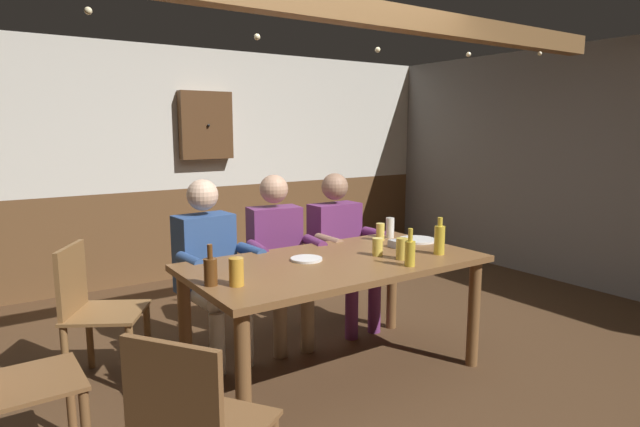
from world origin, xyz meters
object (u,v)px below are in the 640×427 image
Objects in this scene: dining_table at (335,275)px; person_0 at (210,261)px; person_2 at (340,243)px; bottle_2 at (211,270)px; condiment_caddy at (400,243)px; wall_dart_cabinet at (206,125)px; pint_glass_0 at (380,232)px; plate_1 at (417,240)px; bottle_0 at (410,252)px; plate_0 at (306,259)px; pint_glass_3 at (378,247)px; pint_glass_1 at (236,272)px; chair_empty_far_end at (8,382)px; pint_glass_4 at (390,228)px; pint_glass_2 at (402,249)px; chair_empty_near_right at (93,309)px; bottle_1 at (439,239)px; person_1 at (278,251)px.

dining_table is 1.49× the size of person_0.
person_2 is 1.63m from bottle_2.
wall_dart_cabinet is (-0.34, 2.63, 0.82)m from condiment_caddy.
pint_glass_0 is 0.18× the size of wall_dart_cabinet.
plate_1 is 1.20× the size of bottle_0.
wall_dart_cabinet reaches higher than condiment_caddy.
wall_dart_cabinet is (0.40, 2.59, 0.84)m from plate_0.
dining_table is 15.98× the size of pint_glass_3.
pint_glass_1 is at bearing 32.36° from person_2.
person_0 reaches higher than plate_1.
person_0 is 6.20× the size of plate_0.
person_0 is 1.51m from plate_1.
wall_dart_cabinet is (2.06, 2.71, 1.14)m from chair_empty_far_end.
pint_glass_2 is at bearing -124.89° from pint_glass_4.
bottle_0 is (-0.27, -1.08, 0.18)m from person_2.
person_2 is at bearing 175.25° from person_0.
bottle_0 is at bearing -116.66° from pint_glass_0.
dining_table is at bearing 4.51° from bottle_2.
pint_glass_3 is at bearing 70.10° from person_2.
wall_dart_cabinet is at bearing 97.43° from condiment_caddy.
pint_glass_0 is (0.33, 0.66, -0.02)m from bottle_0.
person_0 is 1.11m from person_2.
person_0 is at bearing 156.79° from plate_1.
pint_glass_2 reaches higher than pint_glass_3.
chair_empty_near_right is 2.25m from bottle_1.
plate_0 is 0.99m from plate_1.
bottle_1 reaches higher than pint_glass_1.
bottle_2 is at bearing -173.53° from plate_1.
chair_empty_near_right reaches higher than plate_0.
pint_glass_3 is (0.01, 0.31, -0.03)m from bottle_0.
dining_table is at bearing 168.70° from pint_glass_3.
pint_glass_0 reaches higher than chair_empty_far_end.
person_0 is at bearing 127.65° from bottle_0.
person_0 is 9.18× the size of pint_glass_2.
pint_glass_1 is at bearing 61.52° from chair_empty_near_right.
pint_glass_4 is at bearing 40.57° from pint_glass_3.
wall_dart_cabinet reaches higher than pint_glass_0.
wall_dart_cabinet reaches higher than dining_table.
pint_glass_0 is (0.77, 0.20, 0.06)m from plate_0.
pint_glass_4 reaches higher than pint_glass_0.
pint_glass_2 is 0.17m from pint_glass_3.
chair_empty_near_right is 5.86× the size of pint_glass_1.
chair_empty_far_end is 2.21m from pint_glass_2.
bottle_2 is (0.95, -0.04, 0.37)m from chair_empty_far_end.
person_0 is at bearing -1.30° from person_2.
person_2 is 8.81× the size of condiment_caddy.
person_0 reaches higher than chair_empty_far_end.
bottle_0 is (2.10, -0.34, 0.38)m from chair_empty_far_end.
person_0 is at bearing 8.23° from person_1.
person_1 is 1.03m from plate_1.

